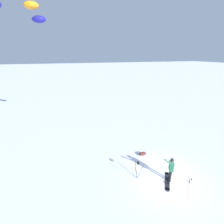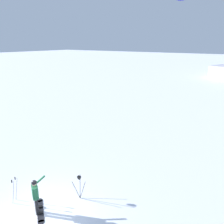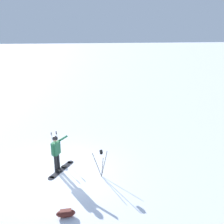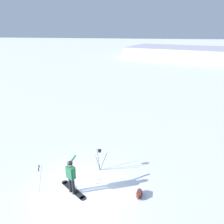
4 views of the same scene
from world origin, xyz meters
name	(u,v)px [view 2 (image 2 of 4)]	position (x,y,z in m)	size (l,w,h in m)	color
ground_plane	(43,215)	(0.00, 0.00, 0.00)	(300.00, 300.00, 0.00)	white
snowboarder	(35,193)	(0.02, -0.33, 1.08)	(0.78, 0.48, 1.78)	black
snowboard	(40,210)	(-0.14, -0.34, 0.02)	(1.20, 1.53, 0.10)	black
camera_tripod	(79,183)	(-1.90, 0.59, 0.92)	(0.72, 0.65, 1.29)	#262628
ski_poles	(14,187)	(0.13, -1.82, 0.88)	(0.34, 0.38, 1.34)	gray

